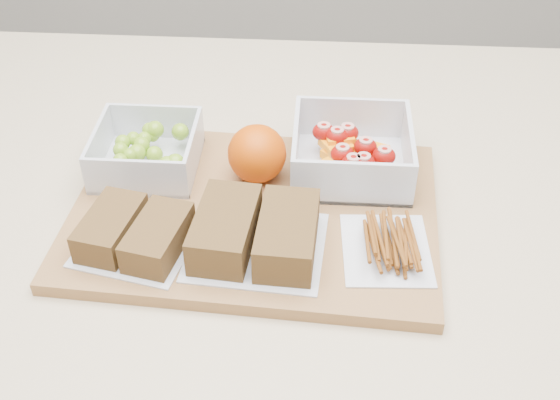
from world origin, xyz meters
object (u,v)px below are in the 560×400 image
at_px(sandwich_bag_left, 135,233).
at_px(cutting_board, 254,213).
at_px(sandwich_bag_center, 256,233).
at_px(pretzel_bag, 387,242).
at_px(orange, 257,154).
at_px(grape_container, 149,151).
at_px(fruit_container, 351,154).

bearing_deg(sandwich_bag_left, cutting_board, 30.45).
bearing_deg(sandwich_bag_center, pretzel_bag, 2.02).
bearing_deg(cutting_board, sandwich_bag_left, -146.21).
height_order(cutting_board, sandwich_bag_center, sandwich_bag_center).
bearing_deg(orange, pretzel_bag, -38.64).
height_order(cutting_board, pretzel_bag, pretzel_bag).
relative_size(grape_container, fruit_container, 0.86).
xyz_separation_m(orange, sandwich_bag_center, (0.01, -0.13, -0.01)).
bearing_deg(cutting_board, orange, 94.54).
relative_size(grape_container, sandwich_bag_left, 0.88).
height_order(cutting_board, orange, orange).
bearing_deg(grape_container, cutting_board, -28.31).
bearing_deg(pretzel_bag, cutting_board, 157.69).
height_order(sandwich_bag_left, pretzel_bag, sandwich_bag_left).
bearing_deg(fruit_container, grape_container, -177.98).
relative_size(cutting_board, sandwich_bag_center, 2.71).
height_order(orange, sandwich_bag_left, orange).
relative_size(cutting_board, fruit_container, 2.95).
height_order(cutting_board, fruit_container, fruit_container).
bearing_deg(grape_container, fruit_container, 2.02).
relative_size(grape_container, orange, 1.74).
relative_size(orange, sandwich_bag_left, 0.51).
bearing_deg(pretzel_bag, fruit_container, 104.64).
height_order(cutting_board, grape_container, grape_container).
relative_size(grape_container, sandwich_bag_center, 0.79).
distance_m(sandwich_bag_left, sandwich_bag_center, 0.13).
bearing_deg(grape_container, orange, -6.10).
bearing_deg(orange, grape_container, 173.90).
height_order(orange, sandwich_bag_center, orange).
bearing_deg(pretzel_bag, orange, 141.36).
bearing_deg(grape_container, pretzel_bag, -25.25).
relative_size(orange, sandwich_bag_center, 0.46).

